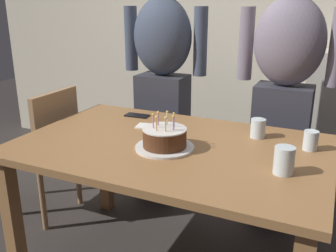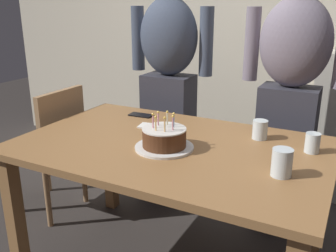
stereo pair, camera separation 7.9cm
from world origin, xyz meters
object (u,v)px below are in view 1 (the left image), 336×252
object	(u,v)px
water_glass_near	(311,140)
water_glass_side	(284,160)
napkin_stack	(147,126)
person_man_bearded	(163,82)
cell_phone	(137,115)
water_glass_far	(258,128)
person_woman_cardigan	(284,93)
dining_chair	(47,143)
birthday_cake	(164,139)

from	to	relation	value
water_glass_near	water_glass_side	world-z (taller)	water_glass_side
napkin_stack	person_man_bearded	world-z (taller)	person_man_bearded
cell_phone	napkin_stack	xyz separation A→B (m)	(0.16, -0.16, 0.00)
person_man_bearded	water_glass_far	bearing A→B (deg)	147.93
person_woman_cardigan	dining_chair	bearing A→B (deg)	21.86
water_glass_far	water_glass_side	world-z (taller)	water_glass_side
water_glass_near	person_man_bearded	xyz separation A→B (m)	(-1.03, 0.55, 0.09)
cell_phone	person_man_bearded	distance (m)	0.43
water_glass_near	person_man_bearded	world-z (taller)	person_man_bearded
cell_phone	person_woman_cardigan	distance (m)	0.91
water_glass_far	water_glass_near	bearing A→B (deg)	-14.86
water_glass_near	birthday_cake	bearing A→B (deg)	-156.62
water_glass_far	person_woman_cardigan	xyz separation A→B (m)	(0.05, 0.48, 0.09)
birthday_cake	water_glass_far	world-z (taller)	birthday_cake
birthday_cake	person_man_bearded	size ratio (longest dim) A/B	0.17
birthday_cake	napkin_stack	bearing A→B (deg)	131.47
water_glass_far	napkin_stack	world-z (taller)	water_glass_far
dining_chair	birthday_cake	bearing A→B (deg)	75.10
birthday_cake	dining_chair	distance (m)	1.05
water_glass_near	napkin_stack	distance (m)	0.85
person_woman_cardigan	birthday_cake	bearing A→B (deg)	62.92
water_glass_far	dining_chair	distance (m)	1.38
cell_phone	dining_chair	xyz separation A→B (m)	(-0.60, -0.15, -0.23)
water_glass_far	cell_phone	bearing A→B (deg)	174.80
water_glass_side	dining_chair	world-z (taller)	dining_chair
birthday_cake	dining_chair	bearing A→B (deg)	165.10
water_glass_near	dining_chair	distance (m)	1.63
water_glass_near	napkin_stack	xyz separation A→B (m)	(-0.85, -0.02, -0.04)
birthday_cake	napkin_stack	xyz separation A→B (m)	(-0.22, 0.25, -0.04)
napkin_stack	person_man_bearded	size ratio (longest dim) A/B	0.07
dining_chair	cell_phone	bearing A→B (deg)	103.75
water_glass_near	cell_phone	size ratio (longest dim) A/B	0.64
water_glass_far	birthday_cake	bearing A→B (deg)	-137.28
birthday_cake	water_glass_side	distance (m)	0.56
water_glass_near	water_glass_side	bearing A→B (deg)	-103.36
birthday_cake	person_woman_cardigan	size ratio (longest dim) A/B	0.17
birthday_cake	cell_phone	xyz separation A→B (m)	(-0.38, 0.41, -0.04)
person_man_bearded	dining_chair	size ratio (longest dim) A/B	1.90
water_glass_side	cell_phone	xyz separation A→B (m)	(-0.93, 0.45, -0.05)
person_man_bearded	person_woman_cardigan	world-z (taller)	same
water_glass_far	person_man_bearded	xyz separation A→B (m)	(-0.77, 0.48, 0.09)
water_glass_near	water_glass_far	distance (m)	0.27
water_glass_side	cell_phone	size ratio (longest dim) A/B	0.79
birthday_cake	napkin_stack	distance (m)	0.33
water_glass_side	napkin_stack	bearing A→B (deg)	159.26
birthday_cake	water_glass_far	bearing A→B (deg)	42.72
water_glass_far	napkin_stack	xyz separation A→B (m)	(-0.59, -0.09, -0.04)
water_glass_side	cell_phone	bearing A→B (deg)	154.02
cell_phone	napkin_stack	distance (m)	0.22
cell_phone	person_man_bearded	xyz separation A→B (m)	(-0.02, 0.41, 0.13)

